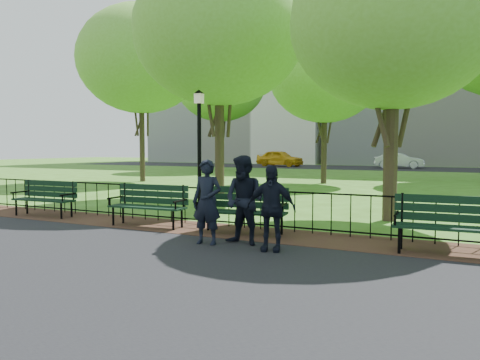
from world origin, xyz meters
The scene contains 22 objects.
ground centered at (0.00, 0.00, 0.00)m, with size 120.00×120.00×0.00m, color #3B631A.
asphalt_path centered at (0.00, -3.40, 0.01)m, with size 60.00×9.20×0.01m, color black.
dirt_strip centered at (0.00, 1.50, 0.01)m, with size 60.00×1.60×0.01m, color #3A2118.
far_street centered at (0.00, 35.00, 0.01)m, with size 70.00×9.00×0.01m, color black.
iron_fence centered at (0.00, 2.00, 0.50)m, with size 24.06×0.06×1.00m.
apartment_west centered at (-22.00, 48.00, 13.00)m, with size 22.00×15.00×26.00m, color white.
apartment_mid centered at (2.00, 48.00, 15.00)m, with size 24.00×15.00×30.00m, color beige.
park_bench_main centered at (-0.56, 1.29, 0.65)m, with size 1.97×0.85×1.08m.
park_bench_left_a centered at (-2.70, 1.27, 0.61)m, with size 1.90×0.70×1.06m.
park_bench_left_b centered at (-6.16, 1.34, 0.59)m, with size 1.83×0.67×1.02m.
park_bench_right_a centered at (3.73, 1.23, 0.63)m, with size 1.97×0.70×1.10m.
lamppost centered at (-3.36, 4.57, 1.94)m, with size 0.32×0.32×3.55m.
tree_near_w centered at (-4.17, 7.28, 5.90)m, with size 6.10×6.10×8.50m.
tree_near_e centered at (2.15, 4.66, 4.91)m, with size 5.08×5.08×7.08m.
tree_mid_w centered at (-11.98, 12.79, 6.51)m, with size 6.73×6.73×9.38m.
tree_far_c centered at (-2.79, 15.74, 5.47)m, with size 5.66×5.66×7.88m.
tree_far_w centered at (-13.97, 25.17, 6.89)m, with size 7.11×7.11×9.92m.
person_left centered at (-0.47, 0.11, 0.81)m, with size 0.58×0.38×1.60m, color black.
person_mid centered at (0.18, 0.39, 0.85)m, with size 0.82×0.42×1.68m, color black.
person_right centered at (0.83, 0.11, 0.77)m, with size 0.89×0.36×1.52m, color black.
taxi centered at (-12.71, 34.70, 0.79)m, with size 1.85×4.59×1.56m, color gold.
sedan_silver centered at (-1.75, 35.29, 0.70)m, with size 1.46×4.19×1.38m, color #B3B6BB.
Camera 1 is at (3.99, -7.44, 1.84)m, focal length 35.00 mm.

